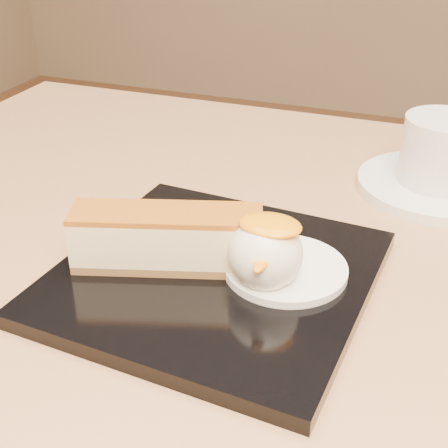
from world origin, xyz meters
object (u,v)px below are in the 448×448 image
at_px(cheesecake, 167,238).
at_px(coffee_cup, 445,149).
at_px(ice_cream_scoop, 266,253).
at_px(saucer, 437,186).
at_px(table, 192,430).
at_px(dessert_plate, 215,276).

relative_size(cheesecake, coffee_cup, 1.41).
xyz_separation_m(cheesecake, ice_cream_scoop, (0.08, 0.00, 0.00)).
distance_m(ice_cream_scoop, saucer, 0.25).
bearing_deg(table, coffee_cup, 54.11).
relative_size(table, dessert_plate, 3.64).
distance_m(table, cheesecake, 0.19).
bearing_deg(coffee_cup, saucer, -180.00).
bearing_deg(table, cheesecake, 170.63).
height_order(cheesecake, saucer, cheesecake).
height_order(ice_cream_scoop, coffee_cup, coffee_cup).
bearing_deg(saucer, dessert_plate, -123.09).
xyz_separation_m(table, coffee_cup, (0.16, 0.23, 0.20)).
bearing_deg(saucer, table, -125.66).
bearing_deg(ice_cream_scoop, cheesecake, 180.00).
xyz_separation_m(dessert_plate, cheesecake, (-0.04, -0.01, 0.03)).
height_order(dessert_plate, ice_cream_scoop, ice_cream_scoop).
distance_m(cheesecake, coffee_cup, 0.29).
relative_size(saucer, coffee_cup, 1.48).
xyz_separation_m(saucer, coffee_cup, (0.00, 0.00, 0.04)).
bearing_deg(cheesecake, ice_cream_scoop, -17.45).
height_order(cheesecake, ice_cream_scoop, ice_cream_scoop).
relative_size(ice_cream_scoop, saucer, 0.35).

